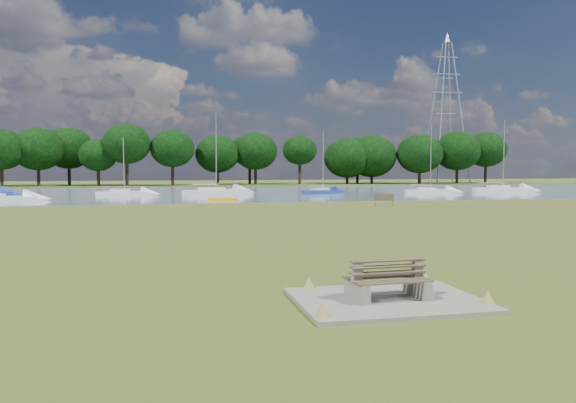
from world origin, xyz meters
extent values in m
plane|color=brown|center=(0.00, 0.00, 0.00)|extent=(220.00, 220.00, 0.00)
cube|color=slate|center=(0.00, 42.00, 0.00)|extent=(220.00, 40.00, 0.10)
cube|color=#4C6626|center=(0.00, 72.00, 0.00)|extent=(220.00, 20.00, 0.40)
cube|color=gray|center=(0.00, -14.00, 0.05)|extent=(4.20, 3.20, 0.10)
cube|color=gray|center=(-0.75, -14.04, 0.32)|extent=(0.27, 1.07, 0.44)
cube|color=gray|center=(-0.75, -14.04, 0.72)|extent=(0.23, 0.19, 0.55)
cube|color=gray|center=(0.75, -13.96, 0.32)|extent=(0.27, 1.07, 0.44)
cube|color=gray|center=(0.75, -13.96, 0.72)|extent=(0.23, 0.19, 0.55)
cube|color=brown|center=(0.02, -14.33, 0.55)|extent=(1.83, 0.49, 0.04)
cube|color=brown|center=(0.00, -14.08, 0.85)|extent=(1.82, 0.22, 0.44)
cube|color=brown|center=(-0.02, -13.67, 0.55)|extent=(1.83, 0.49, 0.04)
cube|color=brown|center=(0.00, -13.92, 0.85)|extent=(1.82, 0.22, 0.44)
cube|color=brown|center=(11.74, 16.66, 0.25)|extent=(0.26, 0.49, 0.50)
cube|color=brown|center=(13.06, 16.16, 0.25)|extent=(0.26, 0.49, 0.50)
cube|color=brown|center=(12.40, 16.41, 0.50)|extent=(1.70, 1.04, 0.05)
cube|color=brown|center=(12.32, 16.21, 0.76)|extent=(1.54, 0.63, 0.49)
cube|color=yellow|center=(0.37, 25.38, 0.19)|extent=(2.74, 1.67, 0.27)
cylinder|color=#979AA1|center=(44.35, 67.80, 13.13)|extent=(0.23, 0.23, 25.85)
cylinder|color=#979AA1|center=(48.75, 67.80, 13.13)|extent=(0.23, 0.23, 25.85)
cylinder|color=#979AA1|center=(44.35, 72.20, 13.13)|extent=(0.23, 0.23, 25.85)
cylinder|color=#979AA1|center=(48.75, 72.20, 13.13)|extent=(0.23, 0.23, 25.85)
cube|color=#979AA1|center=(46.55, 70.00, 17.00)|extent=(6.61, 0.14, 0.14)
cube|color=#979AA1|center=(46.55, 70.00, 20.37)|extent=(5.48, 0.14, 0.14)
cube|color=#979AA1|center=(46.55, 70.00, 23.47)|extent=(4.34, 0.14, 0.14)
cone|color=#979AA1|center=(46.55, 70.00, 27.00)|extent=(1.13, 1.13, 1.89)
cylinder|color=black|center=(-23.00, 68.00, 1.94)|extent=(0.46, 0.46, 3.49)
ellipsoid|color=black|center=(-23.00, 68.00, 6.20)|extent=(6.39, 6.39, 5.43)
cylinder|color=black|center=(-16.00, 68.00, 2.07)|extent=(0.46, 0.46, 3.75)
ellipsoid|color=black|center=(-16.00, 68.00, 6.66)|extent=(7.31, 7.31, 6.21)
cylinder|color=black|center=(-9.00, 68.00, 1.68)|extent=(0.46, 0.46, 2.96)
ellipsoid|color=black|center=(-9.00, 68.00, 5.30)|extent=(8.22, 8.22, 6.99)
cylinder|color=black|center=(-2.00, 68.00, 1.81)|extent=(0.46, 0.46, 3.22)
ellipsoid|color=black|center=(-2.00, 68.00, 5.75)|extent=(6.39, 6.39, 5.43)
cylinder|color=black|center=(5.00, 68.00, 1.94)|extent=(0.46, 0.46, 3.49)
ellipsoid|color=black|center=(5.00, 68.00, 6.20)|extent=(7.31, 7.31, 6.21)
cylinder|color=black|center=(12.00, 68.00, 2.07)|extent=(0.46, 0.46, 3.75)
ellipsoid|color=black|center=(12.00, 68.00, 6.66)|extent=(8.22, 8.22, 6.99)
cylinder|color=black|center=(19.00, 68.00, 1.68)|extent=(0.46, 0.46, 2.96)
ellipsoid|color=black|center=(19.00, 68.00, 5.30)|extent=(6.39, 6.39, 5.43)
cylinder|color=black|center=(26.00, 68.00, 1.81)|extent=(0.46, 0.46, 3.22)
ellipsoid|color=black|center=(26.00, 68.00, 5.75)|extent=(7.31, 7.31, 6.21)
cylinder|color=black|center=(33.00, 68.00, 1.94)|extent=(0.46, 0.46, 3.49)
ellipsoid|color=black|center=(33.00, 68.00, 6.20)|extent=(8.22, 8.22, 6.99)
cylinder|color=black|center=(40.00, 68.00, 2.07)|extent=(0.46, 0.46, 3.75)
ellipsoid|color=black|center=(40.00, 68.00, 6.66)|extent=(6.39, 6.39, 5.43)
cylinder|color=black|center=(47.00, 68.00, 1.68)|extent=(0.46, 0.46, 2.96)
ellipsoid|color=black|center=(47.00, 68.00, 5.30)|extent=(7.31, 7.31, 6.21)
cylinder|color=black|center=(54.00, 68.00, 1.81)|extent=(0.46, 0.46, 3.22)
ellipsoid|color=black|center=(54.00, 68.00, 5.75)|extent=(8.22, 8.22, 6.99)
cube|color=navy|center=(13.10, 36.46, 0.36)|extent=(5.31, 3.36, 0.61)
cube|color=silver|center=(12.72, 36.30, 0.73)|extent=(2.10, 1.75, 0.39)
cylinder|color=#A5A8AD|center=(13.10, 36.46, 3.93)|extent=(0.11, 0.11, 6.89)
cube|color=silver|center=(25.81, 34.88, 0.36)|extent=(6.09, 3.01, 0.63)
cube|color=silver|center=(25.36, 34.99, 0.74)|extent=(2.30, 1.75, 0.40)
cylinder|color=#A5A8AD|center=(25.81, 34.88, 4.33)|extent=(0.11, 0.11, 7.66)
cube|color=silver|center=(-9.15, 37.98, 0.36)|extent=(5.96, 2.37, 0.61)
cube|color=silver|center=(-9.61, 38.04, 0.73)|extent=(2.18, 1.53, 0.39)
cylinder|color=#A5A8AD|center=(-9.15, 37.98, 3.46)|extent=(0.11, 0.11, 5.94)
cube|color=silver|center=(0.85, 36.95, 0.43)|extent=(7.66, 4.55, 0.76)
cube|color=silver|center=(0.29, 36.74, 0.89)|extent=(3.00, 2.44, 0.49)
cylinder|color=#A5A8AD|center=(0.85, 36.95, 4.86)|extent=(0.13, 0.13, 8.55)
cube|color=silver|center=(35.93, 35.62, 0.43)|extent=(7.27, 3.66, 0.77)
cube|color=silver|center=(35.38, 35.76, 0.90)|extent=(2.76, 2.11, 0.49)
cylinder|color=#A5A8AD|center=(35.93, 35.62, 4.78)|extent=(0.13, 0.13, 8.36)
camera|label=1|loc=(-5.02, -25.94, 3.11)|focal=35.00mm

